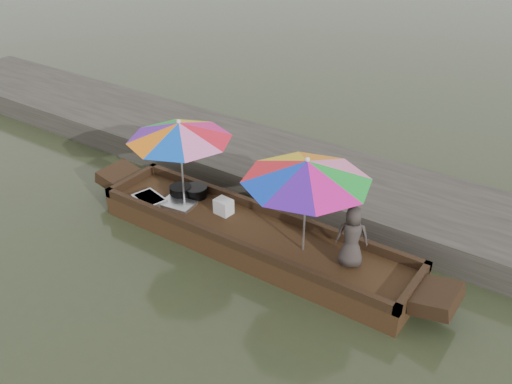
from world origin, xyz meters
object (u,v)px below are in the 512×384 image
Objects in this scene: tray_scallop at (178,204)px; supply_bag at (224,207)px; boat_hull at (252,239)px; vendor at (352,237)px; tray_crayfish at (149,200)px; umbrella_stern at (305,206)px; cooking_pot at (181,191)px; umbrella_bow at (182,163)px; charcoal_grill at (196,192)px.

tray_scallop is 0.84m from supply_bag.
boat_hull is 5.61× the size of vendor.
tray_crayfish is at bearing -161.32° from supply_bag.
umbrella_stern is at bearing 2.64° from tray_scallop.
cooking_pot is 0.20× the size of umbrella_stern.
vendor reaches higher than cooking_pot.
cooking_pot is 0.67× the size of tray_crayfish.
charcoal_grill is at bearing 89.35° from umbrella_bow.
umbrella_bow is (-0.74, -0.14, 0.65)m from supply_bag.
boat_hull is at bearing -12.37° from charcoal_grill.
vendor is (3.14, 0.18, 0.45)m from tray_scallop.
umbrella_stern is (-0.74, -0.07, 0.29)m from vendor.
supply_bag is at bearing -26.75° from vendor.
tray_scallop is 0.43m from charcoal_grill.
cooking_pot is 3.33m from vendor.
umbrella_bow is (-1.42, 0.00, 0.95)m from boat_hull.
umbrella_stern is at bearing -3.44° from cooking_pot.
supply_bag is (0.73, -0.17, 0.04)m from charcoal_grill.
umbrella_stern reaches higher than tray_scallop.
tray_crayfish is at bearing -171.50° from boat_hull.
vendor is at bearing 1.34° from umbrella_bow.
umbrella_stern is (2.34, -0.31, 0.69)m from charcoal_grill.
umbrella_stern is (0.93, 0.00, 0.95)m from boat_hull.
cooking_pot is at bearing 121.09° from tray_scallop.
charcoal_grill is at bearing 166.93° from supply_bag.
vendor is 0.51× the size of umbrella_stern.
tray_crayfish is at bearing -19.36° from vendor.
cooking_pot is at bearing -26.52° from vendor.
supply_bag is at bearing 10.71° from umbrella_bow.
charcoal_grill is (0.06, 0.42, 0.06)m from tray_scallop.
umbrella_bow is at bearing 180.00° from umbrella_stern.
umbrella_stern is at bearing 5.78° from tray_crayfish.
cooking_pot is at bearing 54.06° from tray_crayfish.
umbrella_bow is at bearing -169.29° from supply_bag.
boat_hull is 1.33m from umbrella_stern.
tray_scallop is 3.18m from vendor.
cooking_pot is at bearing 174.61° from boat_hull.
cooking_pot is at bearing 144.55° from umbrella_bow.
tray_scallop is 2.02× the size of supply_bag.
vendor is at bearing 2.48° from boat_hull.
supply_bag is (1.28, 0.43, 0.09)m from tray_crayfish.
umbrella_bow is at bearing -23.76° from vendor.
umbrella_bow reaches higher than vendor.
boat_hull is at bearing -5.39° from cooking_pot.
supply_bag is 0.29× the size of vendor.
boat_hull is 19.34× the size of supply_bag.
cooking_pot is 0.32m from tray_scallop.
umbrella_bow reaches higher than charcoal_grill.
cooking_pot is 0.67× the size of tray_scallop.
charcoal_grill reaches higher than boat_hull.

